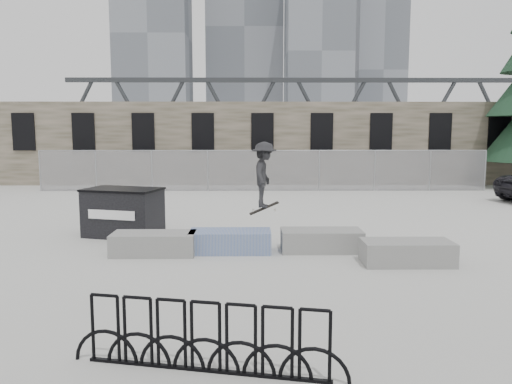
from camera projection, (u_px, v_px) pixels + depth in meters
ground at (276, 252)px, 12.30m from camera, size 120.00×120.00×0.00m
stone_wall at (262, 143)px, 28.14m from camera, size 36.00×2.58×4.50m
chainlink_fence at (263, 170)px, 24.58m from camera, size 22.06×0.06×2.02m
planter_far_left at (154, 243)px, 12.08m from camera, size 2.00×0.90×0.53m
planter_center_left at (230, 240)px, 12.34m from camera, size 2.00×0.90×0.53m
planter_center_right at (321, 239)px, 12.44m from camera, size 2.00×0.90×0.53m
planter_offset at (407, 252)px, 11.20m from camera, size 2.00×0.90×0.53m
dumpster at (123, 212)px, 14.15m from camera, size 2.34×1.78×1.37m
bike_rack at (206, 338)px, 6.19m from camera, size 3.53×0.78×0.90m
skyline_towers at (249, 43)px, 102.79m from camera, size 58.00×28.00×48.00m
truss_bridge at (331, 121)px, 66.45m from camera, size 70.00×3.00×9.80m
skateboarder at (264, 175)px, 12.71m from camera, size 0.77×1.16×1.87m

